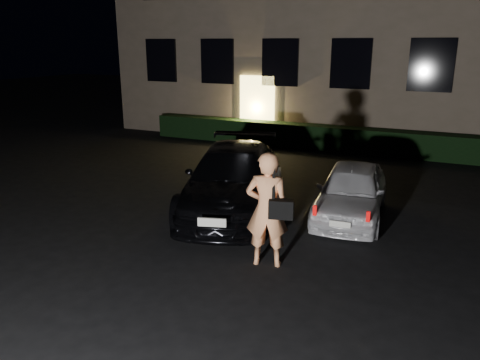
% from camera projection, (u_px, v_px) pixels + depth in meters
% --- Properties ---
extents(ground, '(80.00, 80.00, 0.00)m').
position_uv_depth(ground, '(197.00, 283.00, 7.48)').
color(ground, black).
rests_on(ground, ground).
extents(hedge, '(15.00, 0.70, 0.85)m').
position_uv_depth(hedge, '(343.00, 139.00, 16.53)').
color(hedge, black).
rests_on(hedge, ground).
extents(sedan, '(3.32, 5.25, 1.42)m').
position_uv_depth(sedan, '(233.00, 178.00, 10.72)').
color(sedan, black).
rests_on(sedan, ground).
extents(hatch, '(1.69, 3.57, 1.18)m').
position_uv_depth(hatch, '(351.00, 191.00, 10.20)').
color(hatch, white).
rests_on(hatch, ground).
extents(man, '(0.91, 0.64, 2.00)m').
position_uv_depth(man, '(268.00, 210.00, 7.85)').
color(man, '#FFA46B').
rests_on(man, ground).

